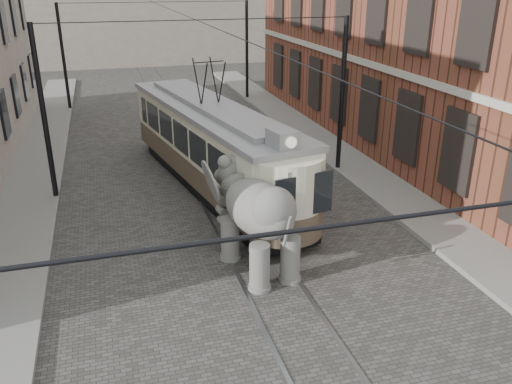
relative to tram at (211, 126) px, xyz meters
name	(u,v)px	position (x,y,z in m)	size (l,w,h in m)	color
ground	(255,257)	(0.04, -5.64, -2.32)	(120.00, 120.00, 0.00)	#484643
tram_rails	(255,257)	(0.04, -5.64, -2.31)	(1.54, 80.00, 0.02)	slate
sidewalk_right	(442,229)	(6.04, -5.64, -2.25)	(2.00, 60.00, 0.15)	slate
sidewalk_left	(4,290)	(-6.46, -5.64, -2.25)	(2.00, 60.00, 0.15)	slate
brick_building	(438,8)	(11.04, 3.36, 3.68)	(8.00, 26.00, 12.00)	brown
catenary	(209,112)	(-0.16, -0.64, 0.68)	(11.00, 30.20, 6.00)	black
tram	(211,126)	(0.00, 0.00, 0.00)	(2.41, 11.70, 4.64)	beige
elephant	(259,223)	(-0.03, -6.26, -0.94)	(2.48, 4.50, 2.76)	slate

